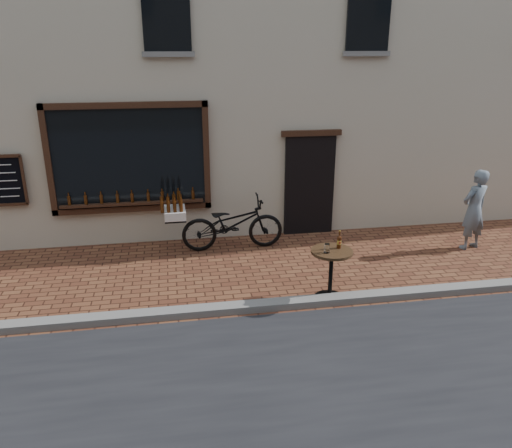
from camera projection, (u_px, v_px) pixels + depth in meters
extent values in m
plane|color=#51291A|center=(249.00, 316.00, 7.83)|extent=(90.00, 90.00, 0.00)
cube|color=slate|center=(247.00, 307.00, 8.00)|extent=(90.00, 0.25, 0.12)
cube|color=#C0B197|center=(206.00, 2.00, 12.16)|extent=(28.00, 6.00, 10.00)
cube|color=black|center=(129.00, 158.00, 10.10)|extent=(3.00, 0.06, 2.00)
cube|color=black|center=(125.00, 105.00, 9.72)|extent=(3.24, 0.10, 0.12)
cube|color=black|center=(134.00, 208.00, 10.44)|extent=(3.24, 0.10, 0.12)
cube|color=black|center=(48.00, 162.00, 9.83)|extent=(0.12, 0.10, 2.24)
cube|color=black|center=(206.00, 156.00, 10.33)|extent=(0.12, 0.10, 2.24)
cube|color=black|center=(133.00, 203.00, 10.35)|extent=(2.90, 0.16, 0.05)
cube|color=black|center=(309.00, 186.00, 10.97)|extent=(1.10, 0.10, 2.20)
cube|color=black|center=(312.00, 133.00, 10.55)|extent=(1.30, 0.10, 0.12)
cube|color=black|center=(6.00, 180.00, 9.82)|extent=(0.62, 0.04, 0.92)
cylinder|color=#3D1C07|center=(69.00, 201.00, 10.11)|extent=(0.06, 0.06, 0.19)
cylinder|color=#3D1C07|center=(85.00, 200.00, 10.16)|extent=(0.06, 0.06, 0.19)
cylinder|color=#3D1C07|center=(101.00, 199.00, 10.21)|extent=(0.06, 0.06, 0.19)
cylinder|color=#3D1C07|center=(117.00, 198.00, 10.26)|extent=(0.06, 0.06, 0.19)
cylinder|color=#3D1C07|center=(132.00, 198.00, 10.31)|extent=(0.06, 0.06, 0.19)
cylinder|color=#3D1C07|center=(148.00, 197.00, 10.36)|extent=(0.06, 0.06, 0.19)
cylinder|color=#3D1C07|center=(163.00, 196.00, 10.41)|extent=(0.06, 0.06, 0.19)
cylinder|color=#3D1C07|center=(178.00, 196.00, 10.46)|extent=(0.06, 0.06, 0.19)
cylinder|color=#3D1C07|center=(193.00, 195.00, 10.51)|extent=(0.06, 0.06, 0.19)
cube|color=black|center=(166.00, 12.00, 9.32)|extent=(0.90, 0.06, 1.40)
cube|color=black|center=(369.00, 14.00, 9.96)|extent=(0.90, 0.06, 1.40)
imported|color=black|center=(232.00, 224.00, 10.26)|extent=(2.10, 0.76, 1.10)
cube|color=black|center=(175.00, 218.00, 10.00)|extent=(0.42, 0.59, 0.04)
cube|color=silver|center=(175.00, 213.00, 9.96)|extent=(0.42, 0.61, 0.17)
cylinder|color=#3D1C07|center=(181.00, 206.00, 9.71)|extent=(0.07, 0.07, 0.23)
cylinder|color=#3D1C07|center=(175.00, 206.00, 9.69)|extent=(0.07, 0.07, 0.23)
cylinder|color=#3D1C07|center=(168.00, 207.00, 9.67)|extent=(0.07, 0.07, 0.23)
cylinder|color=#3D1C07|center=(162.00, 207.00, 9.65)|extent=(0.07, 0.07, 0.23)
cylinder|color=#3D1C07|center=(181.00, 204.00, 9.85)|extent=(0.07, 0.07, 0.23)
cylinder|color=#3D1C07|center=(174.00, 204.00, 9.82)|extent=(0.07, 0.07, 0.23)
cylinder|color=#3D1C07|center=(168.00, 205.00, 9.80)|extent=(0.07, 0.07, 0.23)
cylinder|color=#3D1C07|center=(162.00, 205.00, 9.78)|extent=(0.07, 0.07, 0.23)
cylinder|color=#3D1C07|center=(180.00, 202.00, 9.98)|extent=(0.07, 0.07, 0.23)
cylinder|color=#3D1C07|center=(174.00, 202.00, 9.96)|extent=(0.07, 0.07, 0.23)
cylinder|color=#3D1C07|center=(168.00, 202.00, 9.94)|extent=(0.07, 0.07, 0.23)
cylinder|color=#3D1C07|center=(162.00, 203.00, 9.92)|extent=(0.07, 0.07, 0.23)
cylinder|color=#3D1C07|center=(180.00, 200.00, 10.12)|extent=(0.07, 0.07, 0.23)
cylinder|color=#3D1C07|center=(174.00, 200.00, 10.09)|extent=(0.07, 0.07, 0.23)
cylinder|color=black|center=(329.00, 298.00, 8.38)|extent=(0.50, 0.50, 0.03)
cylinder|color=black|center=(331.00, 275.00, 8.23)|extent=(0.07, 0.07, 0.80)
cylinder|color=black|center=(332.00, 252.00, 8.09)|extent=(0.69, 0.69, 0.05)
cylinder|color=gold|center=(339.00, 242.00, 8.13)|extent=(0.07, 0.07, 0.07)
cylinder|color=white|center=(327.00, 248.00, 7.97)|extent=(0.09, 0.09, 0.15)
imported|color=slate|center=(474.00, 210.00, 10.20)|extent=(0.71, 0.57, 1.68)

